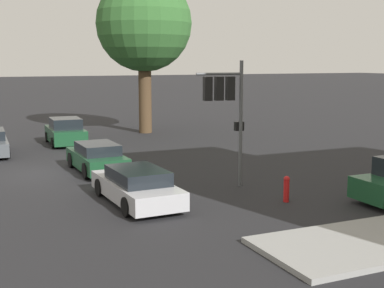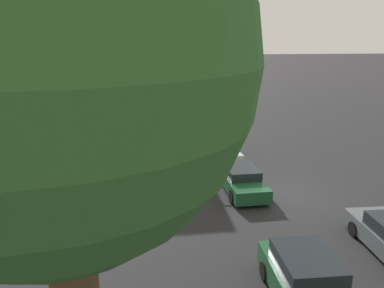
# 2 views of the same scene
# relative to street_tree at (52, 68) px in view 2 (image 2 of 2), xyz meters

# --- Properties ---
(ground_plane) EXTENTS (300.00, 300.00, 0.00)m
(ground_plane) POSITION_rel_street_tree_xyz_m (10.97, -8.44, -7.24)
(ground_plane) COLOR black
(rowhouse_backdrop) EXTENTS (7.43, 13.23, 12.32)m
(rowhouse_backdrop) POSITION_rel_street_tree_xyz_m (28.99, 6.39, -1.63)
(rowhouse_backdrop) COLOR beige
(rowhouse_backdrop) RESTS_ON ground_plane
(street_tree) EXTENTS (6.37, 6.37, 10.50)m
(street_tree) POSITION_rel_street_tree_xyz_m (0.00, 0.00, 0.00)
(street_tree) COLOR #4C3823
(street_tree) RESTS_ON ground_plane
(traffic_signal) EXTENTS (0.58, 2.00, 4.88)m
(traffic_signal) POSITION_rel_street_tree_xyz_m (16.32, -2.45, -3.79)
(traffic_signal) COLOR #515456
(traffic_signal) RESTS_ON ground_plane
(crossing_car_0) EXTENTS (4.16, 2.08, 1.56)m
(crossing_car_0) POSITION_rel_street_tree_xyz_m (2.93, -5.98, -6.52)
(crossing_car_0) COLOR #194728
(crossing_car_0) RESTS_ON ground_plane
(crossing_car_1) EXTENTS (4.78, 2.07, 1.24)m
(crossing_car_1) POSITION_rel_street_tree_xyz_m (17.22, -6.31, -6.64)
(crossing_car_1) COLOR #B7B7BC
(crossing_car_1) RESTS_ON ground_plane
(crossing_car_3) EXTENTS (4.39, 1.95, 1.29)m
(crossing_car_3) POSITION_rel_street_tree_xyz_m (11.45, -6.24, -6.62)
(crossing_car_3) COLOR #194728
(crossing_car_3) RESTS_ON ground_plane
(parked_car_0) EXTENTS (1.87, 4.72, 1.57)m
(parked_car_0) POSITION_rel_street_tree_xyz_m (20.99, 2.69, -6.50)
(parked_car_0) COLOR #194728
(parked_car_0) RESTS_ON ground_plane
(parked_car_1) EXTENTS (2.01, 4.04, 1.26)m
(parked_car_1) POSITION_rel_street_tree_xyz_m (20.91, 7.72, -6.63)
(parked_car_1) COLOR #4C5156
(parked_car_1) RESTS_ON ground_plane
(fire_hydrant) EXTENTS (0.22, 0.22, 0.92)m
(fire_hydrant) POSITION_rel_street_tree_xyz_m (19.21, -1.51, -6.75)
(fire_hydrant) COLOR red
(fire_hydrant) RESTS_ON ground_plane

